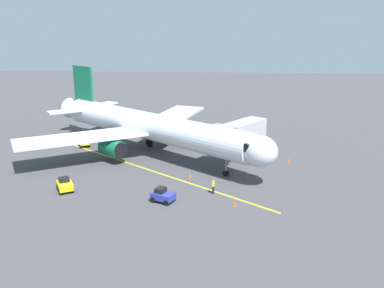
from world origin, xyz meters
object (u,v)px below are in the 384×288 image
at_px(ground_crew_marshaller, 213,186).
at_px(tug_near_nose, 163,195).
at_px(safety_cone_nose_left, 190,175).
at_px(baggage_cart_starboard_side, 84,142).
at_px(safety_cone_wing_port, 234,204).
at_px(safety_cone_nose_right, 288,160).
at_px(tug_portside, 65,185).
at_px(airplane, 148,126).
at_px(jet_bridge, 236,134).

height_order(ground_crew_marshaller, tug_near_nose, ground_crew_marshaller).
bearing_deg(safety_cone_nose_left, baggage_cart_starboard_side, -35.87).
bearing_deg(safety_cone_wing_port, safety_cone_nose_right, -118.52).
height_order(baggage_cart_starboard_side, safety_cone_nose_left, baggage_cart_starboard_side).
xyz_separation_m(ground_crew_marshaller, safety_cone_nose_left, (2.87, -4.82, -0.61)).
bearing_deg(baggage_cart_starboard_side, safety_cone_wing_port, 137.54).
bearing_deg(ground_crew_marshaller, tug_portside, 0.78).
distance_m(ground_crew_marshaller, tug_near_nose, 5.72).
distance_m(airplane, safety_cone_nose_left, 11.87).
bearing_deg(safety_cone_nose_right, safety_cone_nose_left, 26.54).
distance_m(ground_crew_marshaller, safety_cone_nose_left, 5.64).
relative_size(airplane, baggage_cart_starboard_side, 11.66).
xyz_separation_m(jet_bridge, safety_cone_nose_right, (-7.14, 0.10, -3.49)).
relative_size(jet_bridge, ground_crew_marshaller, 5.96).
bearing_deg(safety_cone_nose_right, safety_cone_wing_port, 61.48).
bearing_deg(tug_portside, safety_cone_wing_port, 171.28).
height_order(tug_portside, safety_cone_nose_right, tug_portside).
xyz_separation_m(airplane, safety_cone_wing_port, (-11.58, 17.08, -3.73)).
xyz_separation_m(airplane, ground_crew_marshaller, (-9.39, 14.01, -3.12)).
bearing_deg(jet_bridge, tug_near_nose, 59.74).
distance_m(airplane, jet_bridge, 12.50).
distance_m(jet_bridge, safety_cone_nose_left, 9.31).
xyz_separation_m(safety_cone_nose_left, safety_cone_nose_right, (-12.82, -6.40, 0.00)).
bearing_deg(safety_cone_nose_right, tug_portside, 23.50).
relative_size(jet_bridge, tug_portside, 3.72).
relative_size(jet_bridge, baggage_cart_starboard_side, 3.46).
distance_m(baggage_cart_starboard_side, safety_cone_wing_port, 29.85).
height_order(baggage_cart_starboard_side, safety_cone_nose_right, baggage_cart_starboard_side).
xyz_separation_m(tug_portside, safety_cone_nose_right, (-26.31, -11.44, -0.43)).
relative_size(tug_portside, safety_cone_nose_left, 4.98).
height_order(airplane, tug_near_nose, airplane).
height_order(tug_near_nose, tug_portside, same).
distance_m(tug_portside, safety_cone_nose_right, 28.69).
xyz_separation_m(safety_cone_nose_left, safety_cone_wing_port, (-5.05, 7.88, 0.00)).
height_order(jet_bridge, safety_cone_wing_port, jet_bridge).
distance_m(ground_crew_marshaller, baggage_cart_starboard_side, 26.18).
relative_size(airplane, safety_cone_nose_right, 62.43).
distance_m(ground_crew_marshaller, safety_cone_wing_port, 3.82).
bearing_deg(tug_portside, safety_cone_nose_left, -159.53).
relative_size(ground_crew_marshaller, safety_cone_nose_right, 3.11).
xyz_separation_m(baggage_cart_starboard_side, safety_cone_nose_right, (-29.78, 5.86, -0.38)).
height_order(tug_near_nose, safety_cone_nose_left, tug_near_nose).
height_order(baggage_cart_starboard_side, safety_cone_wing_port, baggage_cart_starboard_side).
xyz_separation_m(jet_bridge, tug_near_nose, (8.00, 13.72, -3.06)).
distance_m(ground_crew_marshaller, tug_portside, 16.37).
bearing_deg(safety_cone_wing_port, safety_cone_nose_left, -57.34).
xyz_separation_m(tug_near_nose, safety_cone_nose_left, (-2.32, -7.21, -0.43)).
xyz_separation_m(tug_portside, baggage_cart_starboard_side, (3.47, -17.30, -0.05)).
height_order(tug_near_nose, baggage_cart_starboard_side, tug_near_nose).
height_order(jet_bridge, tug_near_nose, jet_bridge).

